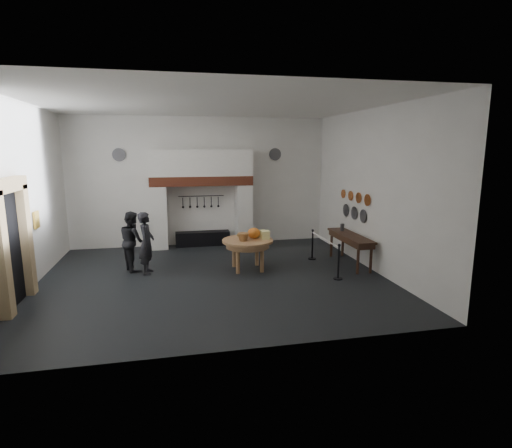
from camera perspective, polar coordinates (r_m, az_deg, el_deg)
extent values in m
cube|color=black|center=(10.84, -6.04, -7.62)|extent=(9.00, 8.00, 0.02)
cube|color=silver|center=(10.35, -6.55, 16.76)|extent=(9.00, 8.00, 0.02)
cube|color=silver|center=(14.32, -7.90, 6.01)|extent=(9.00, 0.02, 4.50)
cube|color=silver|center=(6.43, -2.69, 0.43)|extent=(9.00, 0.02, 4.50)
cube|color=silver|center=(10.88, -30.62, 3.17)|extent=(0.02, 8.00, 4.50)
cube|color=silver|center=(11.69, 16.31, 4.64)|extent=(0.02, 8.00, 4.50)
cube|color=silver|center=(14.09, -13.67, 0.91)|extent=(0.55, 0.70, 2.15)
cube|color=silver|center=(14.30, -1.78, 1.35)|extent=(0.55, 0.70, 2.15)
cube|color=#9E442B|center=(13.97, -7.80, 6.14)|extent=(3.50, 0.72, 0.32)
cube|color=silver|center=(13.94, -7.87, 8.64)|extent=(3.50, 0.70, 0.90)
cube|color=black|center=(14.35, -7.62, -2.07)|extent=(1.90, 0.45, 0.50)
cylinder|color=black|center=(14.29, -7.83, 3.98)|extent=(1.60, 0.02, 0.02)
cube|color=black|center=(10.10, -31.69, -3.19)|extent=(0.04, 1.10, 2.50)
cube|color=tan|center=(9.42, -32.60, -3.87)|extent=(0.22, 0.30, 2.60)
cube|color=tan|center=(10.70, -30.03, -2.05)|extent=(0.22, 0.30, 2.60)
cube|color=tan|center=(9.86, -31.99, 4.75)|extent=(0.22, 1.70, 0.30)
cube|color=gold|center=(11.70, -28.86, 0.53)|extent=(0.05, 0.34, 0.44)
cylinder|color=#AA7250|center=(11.28, -1.21, -2.40)|extent=(1.72, 1.72, 0.07)
ellipsoid|color=orange|center=(11.37, -0.31, -1.31)|extent=(0.36, 0.36, 0.31)
cube|color=#FCF696|center=(11.30, 1.33, -1.57)|extent=(0.22, 0.22, 0.24)
cube|color=#E2DA87|center=(11.58, 0.89, -1.37)|extent=(0.18, 0.18, 0.20)
cone|color=#9E673A|center=(11.08, -1.83, -1.88)|extent=(0.38, 0.38, 0.22)
ellipsoid|color=olive|center=(11.57, -2.02, -1.56)|extent=(0.31, 0.18, 0.13)
imported|color=black|center=(11.34, -15.38, -2.63)|extent=(0.49, 0.67, 1.72)
imported|color=black|center=(11.76, -17.21, -2.33)|extent=(0.89, 1.00, 1.68)
cube|color=#3A2215|center=(12.10, 13.34, -1.64)|extent=(0.55, 2.20, 0.06)
cylinder|color=#454449|center=(12.61, 12.21, -0.46)|extent=(0.12, 0.12, 0.22)
cylinder|color=#C6662D|center=(11.88, 15.61, 3.31)|extent=(0.03, 0.34, 0.34)
cylinder|color=#C6662D|center=(12.36, 14.44, 3.64)|extent=(0.03, 0.32, 0.32)
cylinder|color=#C6662D|center=(12.86, 13.36, 3.95)|extent=(0.03, 0.30, 0.30)
cylinder|color=#C6662D|center=(13.35, 12.36, 4.23)|extent=(0.03, 0.28, 0.28)
cylinder|color=#4C4C51|center=(12.12, 15.06, 1.09)|extent=(0.03, 0.40, 0.40)
cylinder|color=#4C4C51|center=(12.65, 13.84, 1.54)|extent=(0.03, 0.40, 0.40)
cylinder|color=#4C4C51|center=(13.19, 12.72, 1.95)|extent=(0.03, 0.40, 0.40)
cylinder|color=#4C4C51|center=(14.30, -18.99, 9.34)|extent=(0.44, 0.03, 0.44)
cylinder|color=#4C4C51|center=(14.68, 2.74, 9.92)|extent=(0.44, 0.03, 0.44)
cylinder|color=black|center=(10.74, 11.71, -5.44)|extent=(0.05, 0.05, 0.90)
cylinder|color=black|center=(12.54, 8.07, -3.00)|extent=(0.05, 0.05, 0.90)
cylinder|color=silver|center=(11.54, 9.81, -2.21)|extent=(0.04, 2.00, 0.04)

